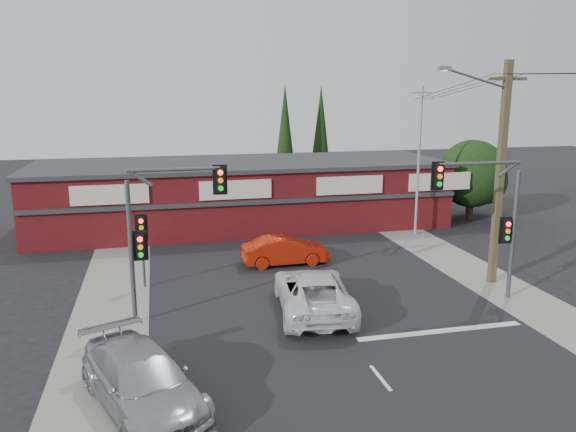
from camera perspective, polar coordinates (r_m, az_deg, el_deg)
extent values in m
plane|color=black|center=(21.83, 5.05, -10.90)|extent=(120.00, 120.00, 0.00)
cube|color=black|center=(26.29, 1.62, -6.70)|extent=(14.00, 70.00, 0.01)
cube|color=gray|center=(25.58, -17.30, -7.84)|extent=(3.00, 70.00, 0.02)
cube|color=gray|center=(29.54, 17.83, -5.12)|extent=(3.00, 70.00, 0.02)
cube|color=silver|center=(21.88, 15.23, -11.21)|extent=(6.50, 0.35, 0.01)
imported|color=silver|center=(22.67, 2.57, -7.69)|extent=(3.49, 6.28, 1.66)
imported|color=#A2A4A7|center=(16.72, -14.57, -15.89)|extent=(4.19, 6.06, 1.63)
imported|color=#B11D0A|center=(28.69, -0.30, -3.52)|extent=(4.44, 1.61, 1.46)
cube|color=silver|center=(18.26, 9.38, -15.91)|extent=(0.12, 1.60, 0.01)
cube|color=silver|center=(22.13, 4.76, -10.51)|extent=(0.12, 1.60, 0.01)
cube|color=silver|center=(26.24, 1.65, -6.72)|extent=(0.12, 1.60, 0.01)
cube|color=silver|center=(30.48, -0.58, -3.95)|extent=(0.12, 1.60, 0.01)
cube|color=silver|center=(34.81, -2.25, -1.87)|extent=(0.12, 1.60, 0.01)
cube|color=silver|center=(39.20, -3.54, -0.24)|extent=(0.12, 1.60, 0.01)
cube|color=silver|center=(43.63, -4.57, 1.05)|extent=(0.12, 1.60, 0.01)
cube|color=silver|center=(48.09, -5.41, 2.11)|extent=(0.12, 1.60, 0.01)
cube|color=silver|center=(52.57, -6.11, 2.98)|extent=(0.12, 1.60, 0.01)
cube|color=#460E11|center=(36.99, -4.65, 2.11)|extent=(26.00, 8.00, 4.00)
cube|color=#2D2D30|center=(36.67, -4.71, 5.34)|extent=(26.40, 8.40, 0.25)
cube|color=beige|center=(32.51, -17.65, 2.08)|extent=(4.20, 0.12, 1.10)
cube|color=beige|center=(32.71, -5.34, 2.68)|extent=(4.20, 0.12, 1.10)
cube|color=beige|center=(34.37, 6.31, 3.14)|extent=(4.20, 0.12, 1.10)
cube|color=beige|center=(36.80, 15.17, 3.40)|extent=(4.20, 0.12, 1.10)
cube|color=#2D2D30|center=(32.96, -3.58, 1.37)|extent=(26.00, 0.15, 0.25)
cylinder|color=#2D2116|center=(40.66, 17.97, 0.90)|extent=(0.50, 0.50, 1.80)
sphere|color=black|center=(40.28, 18.19, 4.11)|extent=(4.60, 4.60, 4.60)
sphere|color=black|center=(42.01, 19.18, 3.39)|extent=(3.40, 3.40, 3.40)
sphere|color=black|center=(40.96, 15.54, 3.13)|extent=(2.80, 2.80, 2.80)
cylinder|color=#2D2116|center=(44.77, -0.30, 2.67)|extent=(0.24, 0.24, 2.00)
cone|color=black|center=(44.22, -0.30, 8.42)|extent=(1.80, 1.80, 7.50)
cylinder|color=#2D2116|center=(47.56, 3.28, 3.23)|extent=(0.24, 0.24, 2.00)
cone|color=black|center=(47.05, 3.34, 8.65)|extent=(1.80, 1.80, 7.50)
cylinder|color=#47494C|center=(21.82, -15.64, -3.67)|extent=(0.18, 0.18, 5.50)
cylinder|color=#47494C|center=(21.18, -11.53, 4.65)|extent=(3.40, 0.14, 0.14)
cylinder|color=#47494C|center=(21.22, -14.71, 3.69)|extent=(0.82, 0.14, 0.63)
cube|color=black|center=(21.36, -6.91, 3.66)|extent=(0.32, 0.22, 0.95)
cube|color=black|center=(21.43, -6.93, 3.68)|extent=(0.55, 0.04, 1.15)
cylinder|color=#FF0C07|center=(21.19, -6.89, 4.40)|extent=(0.20, 0.06, 0.20)
cylinder|color=orange|center=(21.23, -6.87, 3.60)|extent=(0.20, 0.06, 0.20)
cylinder|color=#0CE526|center=(21.28, -6.84, 2.81)|extent=(0.20, 0.06, 0.20)
cube|color=black|center=(21.74, -14.76, -2.99)|extent=(0.32, 0.22, 0.95)
cube|color=black|center=(21.81, -14.75, -2.94)|extent=(0.55, 0.04, 1.15)
cylinder|color=#FF0C07|center=(21.54, -14.81, -2.31)|extent=(0.20, 0.06, 0.20)
cylinder|color=orange|center=(21.62, -14.77, -3.08)|extent=(0.20, 0.06, 0.20)
cylinder|color=#0CE526|center=(21.70, -14.72, -3.84)|extent=(0.20, 0.06, 0.20)
cylinder|color=#47494C|center=(25.34, 21.89, -1.88)|extent=(0.18, 0.18, 5.50)
cylinder|color=#47494C|center=(23.80, 18.93, 5.07)|extent=(3.60, 0.14, 0.14)
cylinder|color=#47494C|center=(24.53, 21.38, 4.38)|extent=(0.82, 0.14, 0.63)
cube|color=black|center=(22.96, 15.03, 3.93)|extent=(0.32, 0.22, 0.95)
cube|color=black|center=(23.02, 14.95, 3.96)|extent=(0.55, 0.04, 1.15)
cylinder|color=#FF0C07|center=(22.80, 15.22, 4.63)|extent=(0.20, 0.06, 0.20)
cylinder|color=orange|center=(22.85, 15.18, 3.88)|extent=(0.20, 0.06, 0.20)
cylinder|color=#0CE526|center=(22.89, 15.14, 3.14)|extent=(0.20, 0.06, 0.20)
cube|color=black|center=(25.09, 21.28, -1.38)|extent=(0.32, 0.22, 0.95)
cube|color=black|center=(25.14, 21.19, -1.35)|extent=(0.55, 0.04, 1.15)
cylinder|color=#FF0C07|center=(24.92, 21.50, -0.78)|extent=(0.20, 0.06, 0.20)
cylinder|color=orange|center=(24.99, 21.44, -1.45)|extent=(0.20, 0.06, 0.20)
cylinder|color=#0CE526|center=(25.06, 21.39, -2.12)|extent=(0.20, 0.06, 0.20)
cylinder|color=#47494C|center=(26.00, -14.51, -3.87)|extent=(0.12, 0.12, 3.00)
cube|color=black|center=(25.67, -14.67, -1.09)|extent=(0.32, 0.22, 0.95)
cube|color=black|center=(25.74, -14.67, -1.05)|extent=(0.55, 0.04, 1.15)
cylinder|color=#FF0C07|center=(25.48, -14.71, -0.50)|extent=(0.20, 0.06, 0.20)
cylinder|color=orange|center=(25.54, -14.68, -1.16)|extent=(0.20, 0.06, 0.20)
cylinder|color=#0CE526|center=(25.61, -14.64, -1.81)|extent=(0.20, 0.06, 0.20)
cube|color=brown|center=(26.82, 20.72, 3.87)|extent=(0.30, 0.30, 10.00)
cube|color=brown|center=(26.58, 21.43, 12.85)|extent=(1.80, 0.14, 0.14)
cylinder|color=#47494C|center=(25.58, 18.60, 13.10)|extent=(3.23, 0.39, 0.89)
cube|color=slate|center=(24.67, 15.59, 14.27)|extent=(0.55, 0.25, 0.18)
cylinder|color=silver|center=(24.66, 15.57, 14.03)|extent=(0.28, 0.28, 0.05)
cylinder|color=gray|center=(34.86, 13.13, 5.34)|extent=(0.16, 0.16, 9.00)
cube|color=gray|center=(34.61, 13.47, 12.09)|extent=(1.20, 0.10, 0.10)
cylinder|color=black|center=(30.23, 15.91, 12.32)|extent=(0.73, 9.01, 1.22)
cylinder|color=black|center=(30.52, 16.91, 12.26)|extent=(0.52, 9.00, 1.22)
cylinder|color=black|center=(30.82, 17.89, 12.20)|extent=(0.31, 9.00, 1.22)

